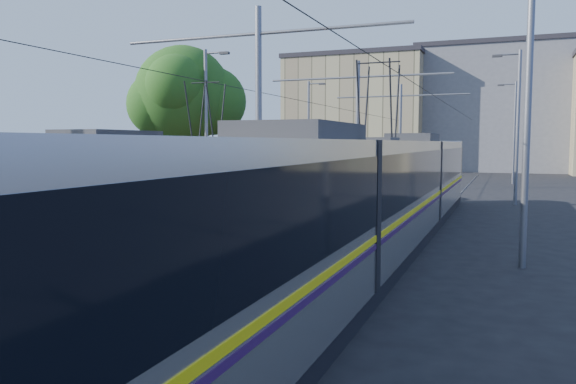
% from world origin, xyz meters
% --- Properties ---
extents(ground, '(160.00, 160.00, 0.00)m').
position_xyz_m(ground, '(0.00, 0.00, 0.00)').
color(ground, black).
rests_on(ground, ground).
extents(platform, '(4.00, 50.00, 0.30)m').
position_xyz_m(platform, '(0.00, 17.00, 0.15)').
color(platform, gray).
rests_on(platform, ground).
extents(tactile_strip_left, '(0.70, 50.00, 0.01)m').
position_xyz_m(tactile_strip_left, '(-1.45, 17.00, 0.30)').
color(tactile_strip_left, gray).
rests_on(tactile_strip_left, platform).
extents(tactile_strip_right, '(0.70, 50.00, 0.01)m').
position_xyz_m(tactile_strip_right, '(1.45, 17.00, 0.30)').
color(tactile_strip_right, gray).
rests_on(tactile_strip_right, platform).
extents(rails, '(8.71, 70.00, 0.03)m').
position_xyz_m(rails, '(0.00, 17.00, 0.02)').
color(rails, gray).
rests_on(rails, ground).
extents(tram_left, '(2.43, 27.96, 5.50)m').
position_xyz_m(tram_left, '(-3.60, 11.11, 1.71)').
color(tram_left, black).
rests_on(tram_left, ground).
extents(tram_right, '(2.43, 32.18, 5.50)m').
position_xyz_m(tram_right, '(3.60, 8.26, 1.86)').
color(tram_right, black).
rests_on(tram_right, ground).
extents(catenary, '(9.20, 70.00, 7.00)m').
position_xyz_m(catenary, '(0.00, 14.15, 4.52)').
color(catenary, slate).
rests_on(catenary, platform).
extents(street_lamps, '(15.18, 38.22, 8.00)m').
position_xyz_m(street_lamps, '(-0.00, 21.00, 4.18)').
color(street_lamps, slate).
rests_on(street_lamps, ground).
extents(shelter, '(0.82, 1.14, 2.30)m').
position_xyz_m(shelter, '(-0.16, 16.94, 1.51)').
color(shelter, black).
rests_on(shelter, platform).
extents(tree, '(5.90, 5.45, 8.57)m').
position_xyz_m(tree, '(-9.41, 19.69, 5.80)').
color(tree, '#382314').
rests_on(tree, ground).
extents(building_left, '(16.32, 12.24, 13.61)m').
position_xyz_m(building_left, '(-10.00, 60.00, 6.82)').
color(building_left, tan).
rests_on(building_left, ground).
extents(building_centre, '(18.36, 14.28, 14.41)m').
position_xyz_m(building_centre, '(6.00, 64.00, 7.21)').
color(building_centre, slate).
rests_on(building_centre, ground).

